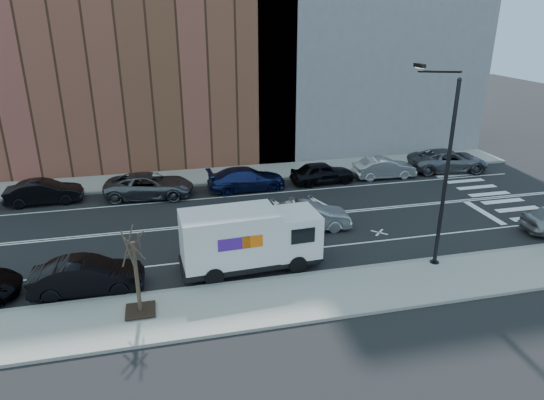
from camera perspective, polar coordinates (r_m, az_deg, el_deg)
name	(u,v)px	position (r m, az deg, el deg)	size (l,w,h in m)	color
ground	(263,220)	(29.09, -1.04, -2.32)	(120.00, 120.00, 0.00)	black
sidewalk_near	(307,297)	(21.53, 4.08, -11.31)	(44.00, 3.60, 0.15)	gray
sidewalk_far	(239,174)	(37.16, -3.95, 3.09)	(44.00, 3.60, 0.15)	gray
curb_near	(295,276)	(23.00, 2.74, -8.95)	(44.00, 0.25, 0.17)	gray
curb_far	(243,181)	(35.47, -3.46, 2.23)	(44.00, 0.25, 0.17)	gray
crosswalk	(496,198)	(35.81, 24.84, 0.27)	(3.00, 14.00, 0.01)	white
road_markings	(263,220)	(29.09, -1.04, -2.31)	(40.00, 8.60, 0.01)	white
bldg_brick	(118,20)	(41.72, -17.62, 19.49)	(26.00, 10.00, 22.00)	brown
streetlight	(442,164)	(23.86, 19.33, 4.07)	(0.44, 4.02, 9.34)	black
street_tree	(138,284)	(20.44, -15.54, -9.54)	(1.20, 1.20, 3.75)	black
fedex_van	(249,238)	(23.10, -2.70, -4.53)	(6.80, 2.66, 3.06)	black
far_parked_b	(44,192)	(34.59, -25.23, 0.85)	(1.63, 4.68, 1.54)	black
far_parked_c	(149,186)	(33.37, -14.22, 1.66)	(2.68, 5.80, 1.61)	#53555B
far_parked_d	(246,179)	(33.78, -3.02, 2.51)	(2.21, 5.43, 1.58)	navy
far_parked_e	(322,173)	(35.26, 5.94, 3.23)	(1.85, 4.60, 1.57)	black
far_parked_f	(384,168)	(37.17, 13.07, 3.69)	(1.61, 4.61, 1.52)	#AFAFB4
far_parked_g	(448,160)	(40.25, 20.03, 4.40)	(2.78, 6.02, 1.67)	#575960
driving_sedan	(308,217)	(27.62, 4.30, -1.95)	(1.65, 4.74, 1.56)	#AEAFB3
near_parked_rear_a	(88,276)	(23.06, -20.88, -8.37)	(1.67, 4.79, 1.58)	black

